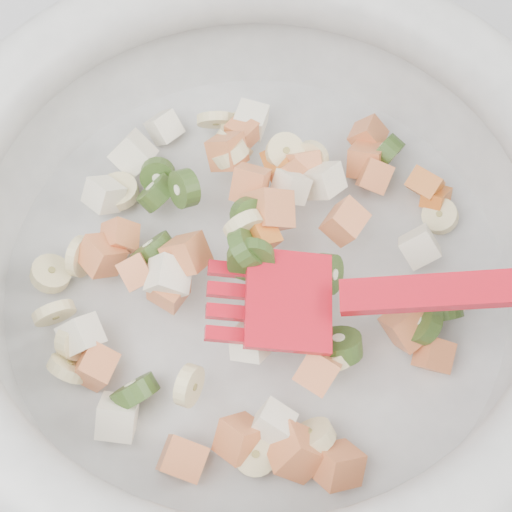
{
  "coord_description": "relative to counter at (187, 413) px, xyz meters",
  "views": [
    {
      "loc": [
        0.08,
        1.19,
        1.37
      ],
      "look_at": [
        0.08,
        1.41,
        0.95
      ],
      "focal_mm": 55.0,
      "sensor_mm": 36.0,
      "label": 1
    }
  ],
  "objects": [
    {
      "name": "counter",
      "position": [
        0.0,
        0.0,
        0.0
      ],
      "size": [
        2.0,
        0.6,
        0.9
      ],
      "primitive_type": "cube",
      "color": "#A3A3A9",
      "rests_on": "ground"
    },
    {
      "name": "mixing_bowl",
      "position": [
        0.08,
        -0.04,
        0.51
      ],
      "size": [
        0.44,
        0.41,
        0.11
      ],
      "color": "silver",
      "rests_on": "counter"
    }
  ]
}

